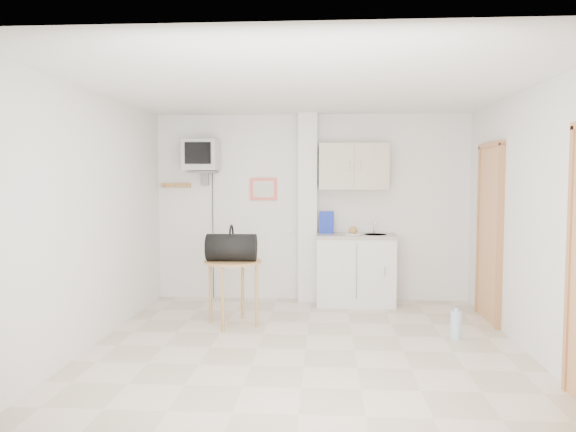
# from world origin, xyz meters

# --- Properties ---
(ground) EXTENTS (4.50, 4.50, 0.00)m
(ground) POSITION_xyz_m (0.00, 0.00, 0.00)
(ground) COLOR beige
(ground) RESTS_ON ground
(room_envelope) EXTENTS (4.24, 4.54, 2.55)m
(room_envelope) POSITION_xyz_m (0.24, 0.09, 1.54)
(room_envelope) COLOR white
(room_envelope) RESTS_ON ground
(kitchenette) EXTENTS (1.03, 0.58, 2.10)m
(kitchenette) POSITION_xyz_m (0.57, 2.00, 0.80)
(kitchenette) COLOR silver
(kitchenette) RESTS_ON ground
(crt_television) EXTENTS (0.44, 0.45, 2.15)m
(crt_television) POSITION_xyz_m (-1.45, 2.02, 1.94)
(crt_television) COLOR slate
(crt_television) RESTS_ON ground
(round_table) EXTENTS (0.64, 0.64, 0.73)m
(round_table) POSITION_xyz_m (-0.85, 0.85, 0.63)
(round_table) COLOR #B27542
(round_table) RESTS_ON ground
(duffel_bag) EXTENTS (0.55, 0.31, 0.41)m
(duffel_bag) POSITION_xyz_m (-0.86, 0.82, 0.89)
(duffel_bag) COLOR black
(duffel_bag) RESTS_ON round_table
(water_bottle) EXTENTS (0.11, 0.11, 0.32)m
(water_bottle) POSITION_xyz_m (1.53, 0.45, 0.15)
(water_bottle) COLOR #AAD1EA
(water_bottle) RESTS_ON ground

